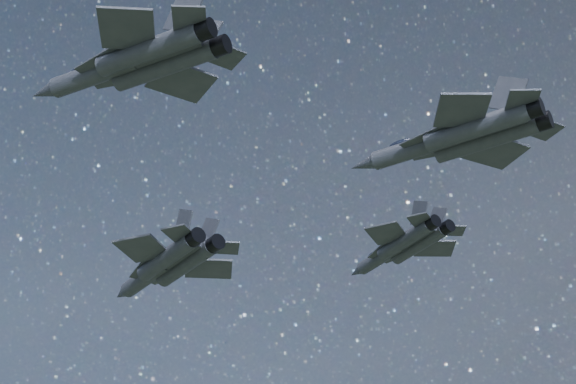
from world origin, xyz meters
The scene contains 4 objects.
jet_lead centered at (-18.24, 6.50, 147.56)m, with size 20.05×13.56×5.05m.
jet_left centered at (0.73, 21.64, 149.87)m, with size 16.25×10.84×4.12m.
jet_right centered at (-1.20, -14.96, 152.18)m, with size 19.70×13.62×4.95m.
jet_slot centered at (16.11, 6.21, 149.05)m, with size 18.85×13.21×4.75m.
Camera 1 is at (45.46, -56.19, 104.08)m, focal length 60.00 mm.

